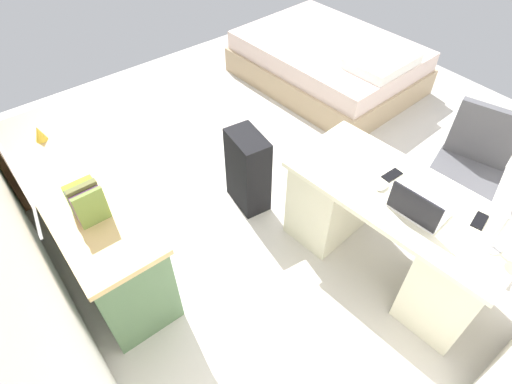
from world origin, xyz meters
TOP-DOWN VIEW (x-y plane):
  - ground_plane at (0.00, 0.00)m, footprint 5.25×5.25m
  - desk at (-1.07, 0.18)m, footprint 1.49×0.79m
  - office_chair at (-1.09, -0.62)m, footprint 0.57×0.57m
  - credenza at (0.34, 1.74)m, footprint 1.80×0.48m
  - bed at (0.94, -1.28)m, footprint 1.97×1.50m
  - suitcase_black at (0.01, 0.56)m, footprint 0.39×0.27m
  - laptop at (-1.21, 0.26)m, footprint 0.33×0.25m
  - computer_mouse at (-0.95, 0.24)m, footprint 0.07×0.11m
  - cell_phone_near_laptop at (-1.48, 0.01)m, footprint 0.10×0.15m
  - cell_phone_by_mouse at (-0.92, 0.10)m, footprint 0.07×0.14m
  - desk_lamp at (-1.58, 0.13)m, footprint 0.16×0.11m
  - book_row at (-0.04, 1.74)m, footprint 0.19×0.17m
  - figurine_small at (0.82, 1.74)m, footprint 0.08×0.08m

SIDE VIEW (x-z plane):
  - ground_plane at x=0.00m, z-range 0.00..0.00m
  - bed at x=0.94m, z-range -0.05..0.53m
  - suitcase_black at x=0.01m, z-range 0.00..0.68m
  - credenza at x=0.34m, z-range 0.00..0.73m
  - desk at x=-1.07m, z-range 0.02..0.74m
  - office_chair at x=-1.09m, z-range -0.05..0.89m
  - cell_phone_near_laptop at x=-1.48m, z-range 0.72..0.73m
  - cell_phone_by_mouse at x=-0.92m, z-range 0.72..0.73m
  - computer_mouse at x=-0.95m, z-range 0.72..0.75m
  - laptop at x=-1.21m, z-range 0.67..0.87m
  - figurine_small at x=0.82m, z-range 0.73..0.84m
  - book_row at x=-0.04m, z-range 0.72..0.95m
  - desk_lamp at x=-1.58m, z-range 0.81..1.15m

